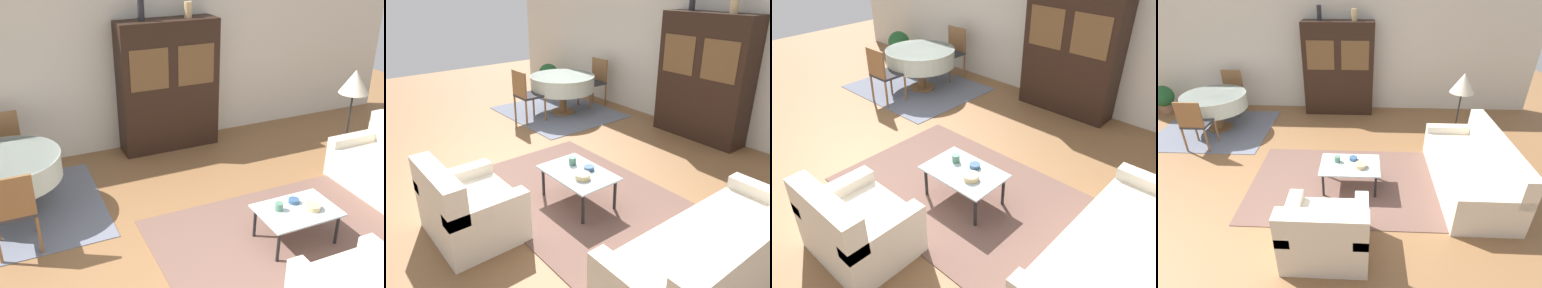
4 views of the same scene
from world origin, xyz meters
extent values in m
plane|color=brown|center=(0.00, 0.00, 0.00)|extent=(14.00, 14.00, 0.00)
cube|color=beige|center=(0.00, 3.63, 1.35)|extent=(10.00, 0.06, 2.70)
cube|color=brown|center=(0.99, 0.57, 0.01)|extent=(2.95, 1.93, 0.01)
cube|color=slate|center=(-1.83, 2.28, 0.01)|extent=(2.23, 1.91, 0.01)
cube|color=beige|center=(2.77, 0.58, 0.22)|extent=(0.90, 2.04, 0.45)
cube|color=beige|center=(3.13, 0.58, 0.65)|extent=(0.20, 2.04, 0.40)
cube|color=beige|center=(0.82, -0.70, 0.22)|extent=(0.95, 0.80, 0.44)
cube|color=beige|center=(0.82, -1.00, 0.63)|extent=(0.95, 0.20, 0.38)
cube|color=beige|center=(0.43, -0.70, 0.50)|extent=(0.16, 0.80, 0.12)
cube|color=beige|center=(1.22, -0.70, 0.50)|extent=(0.16, 0.80, 0.12)
cylinder|color=black|center=(0.66, 0.26, 0.20)|extent=(0.04, 0.04, 0.37)
cylinder|color=black|center=(1.41, 0.26, 0.20)|extent=(0.04, 0.04, 0.37)
cylinder|color=black|center=(0.66, 0.72, 0.20)|extent=(0.04, 0.04, 0.37)
cylinder|color=black|center=(1.41, 0.72, 0.20)|extent=(0.04, 0.04, 0.37)
cube|color=silver|center=(1.04, 0.49, 0.39)|extent=(0.87, 0.58, 0.02)
cube|color=black|center=(0.66, 3.36, 0.99)|extent=(1.51, 0.45, 1.99)
cube|color=brown|center=(0.30, 3.13, 1.34)|extent=(0.57, 0.01, 0.60)
cube|color=brown|center=(1.02, 3.13, 1.34)|extent=(0.57, 0.01, 0.60)
cylinder|color=brown|center=(-1.75, 2.34, 0.03)|extent=(0.48, 0.48, 0.03)
cylinder|color=brown|center=(-1.75, 2.34, 0.23)|extent=(0.14, 0.14, 0.44)
cylinder|color=beige|center=(-1.75, 2.34, 0.60)|extent=(1.23, 1.23, 0.30)
cylinder|color=beige|center=(-1.75, 2.34, 0.73)|extent=(1.24, 1.24, 0.03)
cylinder|color=brown|center=(-1.95, 1.78, 0.24)|extent=(0.04, 0.04, 0.46)
cylinder|color=brown|center=(-1.55, 1.78, 0.24)|extent=(0.04, 0.04, 0.46)
cylinder|color=brown|center=(-1.95, 1.38, 0.24)|extent=(0.04, 0.04, 0.46)
cylinder|color=brown|center=(-1.55, 1.38, 0.24)|extent=(0.04, 0.04, 0.46)
cube|color=#333338|center=(-1.75, 1.58, 0.49)|extent=(0.44, 0.44, 0.04)
cube|color=brown|center=(-1.75, 1.38, 0.73)|extent=(0.44, 0.04, 0.45)
cylinder|color=brown|center=(-1.55, 2.89, 0.24)|extent=(0.04, 0.04, 0.46)
cylinder|color=brown|center=(-1.95, 2.89, 0.24)|extent=(0.04, 0.04, 0.46)
cylinder|color=brown|center=(-1.55, 3.29, 0.24)|extent=(0.04, 0.04, 0.46)
cylinder|color=brown|center=(-1.95, 3.29, 0.24)|extent=(0.04, 0.04, 0.46)
cube|color=#333338|center=(-1.75, 3.09, 0.49)|extent=(0.44, 0.44, 0.04)
cube|color=brown|center=(-1.75, 3.29, 0.73)|extent=(0.44, 0.04, 0.45)
cylinder|color=#4C7A60|center=(0.85, 0.56, 0.45)|extent=(0.09, 0.09, 0.09)
cylinder|color=tan|center=(1.20, 0.43, 0.43)|extent=(0.17, 0.17, 0.06)
cylinder|color=#33517A|center=(1.08, 0.62, 0.43)|extent=(0.12, 0.12, 0.05)
cylinder|color=#232328|center=(0.28, 3.36, 2.13)|extent=(0.09, 0.09, 0.29)
cylinder|color=tan|center=(0.99, 3.36, 2.10)|extent=(0.11, 0.11, 0.22)
cylinder|color=#93664C|center=(-3.33, 3.09, 0.10)|extent=(0.26, 0.26, 0.20)
sphere|color=#235B2D|center=(-3.33, 3.09, 0.40)|extent=(0.47, 0.47, 0.47)
camera|label=1|loc=(-1.63, -2.78, 3.09)|focal=42.00mm
camera|label=2|loc=(4.00, -1.87, 2.38)|focal=35.00mm
camera|label=3|loc=(3.31, -1.95, 2.79)|focal=35.00mm
camera|label=4|loc=(1.20, -3.14, 2.84)|focal=28.00mm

